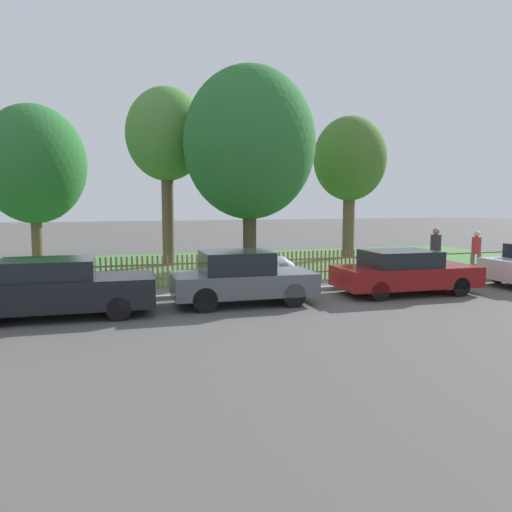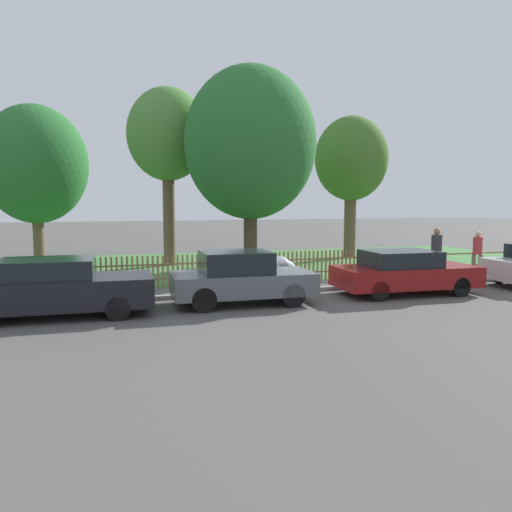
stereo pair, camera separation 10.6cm
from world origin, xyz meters
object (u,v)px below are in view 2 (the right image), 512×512
Objects in this scene: tree_nearest_kerb at (35,165)px; parked_car_navy_estate at (241,278)px; parked_car_black_saloon at (55,288)px; parked_car_red_compact at (404,272)px; tree_far_left at (351,160)px; pedestrian_near_fence at (436,250)px; tree_behind_motorcycle at (167,136)px; tree_mid_park at (250,144)px; pedestrian_by_lamp at (477,250)px; covered_motorcycle at (269,269)px.

parked_car_navy_estate is at bearing -61.00° from tree_nearest_kerb.
parked_car_black_saloon reaches higher than parked_car_red_compact.
parked_car_black_saloon is 0.65× the size of tree_far_left.
parked_car_red_compact is (5.15, -0.00, -0.06)m from parked_car_navy_estate.
pedestrian_near_fence is at bearing 40.46° from parked_car_red_compact.
tree_far_left is at bearing 131.66° from pedestrian_near_fence.
tree_nearest_kerb is at bearing 156.11° from tree_behind_motorcycle.
tree_mid_park is at bearing -171.98° from pedestrian_near_fence.
tree_behind_motorcycle is (-0.79, 9.08, 4.88)m from parked_car_navy_estate.
parked_car_black_saloon is 9.86m from parked_car_red_compact.
tree_nearest_kerb is 19.06m from pedestrian_by_lamp.
tree_behind_motorcycle is at bearing 68.55° from parked_car_black_saloon.
parked_car_red_compact is 2.58× the size of pedestrian_by_lamp.
tree_behind_motorcycle is (-5.94, 9.08, 4.93)m from parked_car_red_compact.
tree_behind_motorcycle reaches higher than parked_car_black_saloon.
pedestrian_near_fence is at bearing -33.16° from tree_nearest_kerb.
pedestrian_by_lamp reaches higher than covered_motorcycle.
covered_motorcycle is 6.39m from tree_mid_park.
tree_nearest_kerb reaches higher than covered_motorcycle.
tree_far_left is (8.29, 9.58, 4.12)m from parked_car_navy_estate.
pedestrian_by_lamp reaches higher than parked_car_black_saloon.
tree_mid_park reaches higher than tree_nearest_kerb.
pedestrian_near_fence is at bearing -92.90° from tree_far_left.
parked_car_red_compact is 0.57× the size of tree_behind_motorcycle.
tree_nearest_kerb reaches higher than parked_car_black_saloon.
parked_car_navy_estate reaches higher than covered_motorcycle.
parked_car_red_compact is 5.54m from pedestrian_by_lamp.
tree_mid_park reaches higher than tree_far_left.
covered_motorcycle is 6.47m from pedestrian_near_fence.
tree_nearest_kerb is at bearing 99.76° from parked_car_black_saloon.
parked_car_black_saloon is 0.64× the size of tree_nearest_kerb.
parked_car_black_saloon is 12.42m from tree_nearest_kerb.
tree_behind_motorcycle is 4.55× the size of pedestrian_by_lamp.
pedestrian_by_lamp reaches higher than parked_car_red_compact.
parked_car_red_compact is 10.92m from tree_far_left.
tree_nearest_kerb is 6.25m from tree_behind_motorcycle.
parked_car_navy_estate is 10.37m from pedestrian_by_lamp.
parked_car_red_compact is at bearing -25.73° from covered_motorcycle.
pedestrian_near_fence is (6.45, 0.27, 0.40)m from covered_motorcycle.
covered_motorcycle is (-3.68, 1.93, -0.02)m from parked_car_red_compact.
parked_car_red_compact is 3.56m from pedestrian_near_fence.
parked_car_navy_estate is at bearing 65.22° from pedestrian_by_lamp.
tree_mid_park is 9.71m from pedestrian_by_lamp.
covered_motorcycle is at bearing 55.12° from pedestrian_by_lamp.
parked_car_red_compact is at bearing -108.17° from tree_far_left.
parked_car_black_saloon is 1.17× the size of parked_car_navy_estate.
parked_car_black_saloon is at bearing -124.83° from pedestrian_near_fence.
tree_behind_motorcycle is at bearing 125.18° from parked_car_red_compact.
parked_car_red_compact is 0.61× the size of tree_nearest_kerb.
covered_motorcycle is at bearing -98.81° from tree_mid_park.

